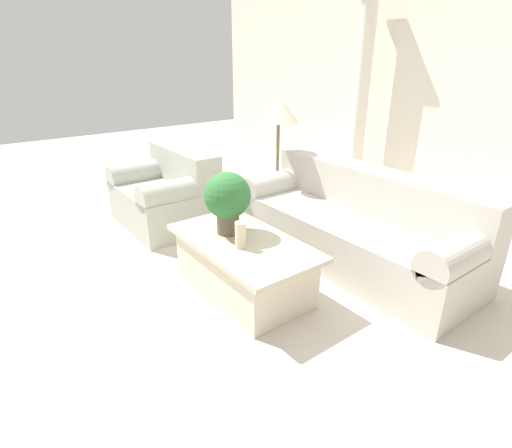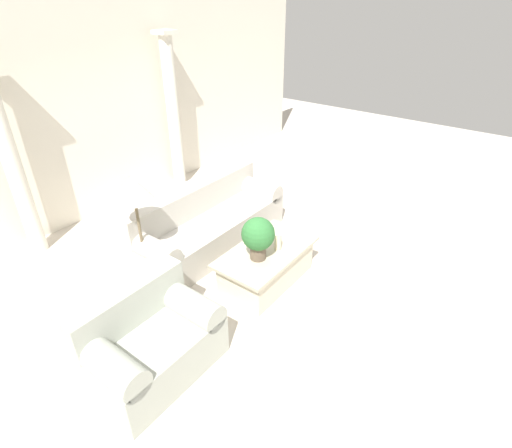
{
  "view_description": "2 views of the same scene",
  "coord_description": "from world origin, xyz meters",
  "px_view_note": "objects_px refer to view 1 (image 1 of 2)",
  "views": [
    {
      "loc": [
        2.26,
        -2.06,
        1.84
      ],
      "look_at": [
        -0.29,
        -0.15,
        0.47
      ],
      "focal_mm": 28.0,
      "sensor_mm": 36.0,
      "label": 1
    },
    {
      "loc": [
        -3.33,
        -2.68,
        3.16
      ],
      "look_at": [
        0.06,
        -0.12,
        0.64
      ],
      "focal_mm": 28.0,
      "sensor_mm": 36.0,
      "label": 2
    }
  ],
  "objects_px": {
    "potted_plant": "(227,198)",
    "floor_lamp": "(279,114)",
    "loveseat": "(167,193)",
    "sofa_long": "(355,226)",
    "coffee_table": "(243,265)"
  },
  "relations": [
    {
      "from": "sofa_long",
      "to": "coffee_table",
      "type": "xyz_separation_m",
      "value": [
        -0.18,
        -1.17,
        -0.11
      ]
    },
    {
      "from": "loveseat",
      "to": "floor_lamp",
      "type": "bearing_deg",
      "value": 50.91
    },
    {
      "from": "loveseat",
      "to": "floor_lamp",
      "type": "relative_size",
      "value": 0.82
    },
    {
      "from": "sofa_long",
      "to": "floor_lamp",
      "type": "distance_m",
      "value": 1.43
    },
    {
      "from": "potted_plant",
      "to": "floor_lamp",
      "type": "bearing_deg",
      "value": 122.94
    },
    {
      "from": "potted_plant",
      "to": "loveseat",
      "type": "bearing_deg",
      "value": 174.07
    },
    {
      "from": "coffee_table",
      "to": "potted_plant",
      "type": "bearing_deg",
      "value": -176.47
    },
    {
      "from": "loveseat",
      "to": "coffee_table",
      "type": "relative_size",
      "value": 0.91
    },
    {
      "from": "potted_plant",
      "to": "floor_lamp",
      "type": "relative_size",
      "value": 0.36
    },
    {
      "from": "loveseat",
      "to": "floor_lamp",
      "type": "distance_m",
      "value": 1.54
    },
    {
      "from": "sofa_long",
      "to": "potted_plant",
      "type": "distance_m",
      "value": 1.3
    },
    {
      "from": "loveseat",
      "to": "coffee_table",
      "type": "height_order",
      "value": "loveseat"
    },
    {
      "from": "coffee_table",
      "to": "floor_lamp",
      "type": "distance_m",
      "value": 1.77
    },
    {
      "from": "loveseat",
      "to": "coffee_table",
      "type": "bearing_deg",
      "value": -4.89
    },
    {
      "from": "potted_plant",
      "to": "sofa_long",
      "type": "bearing_deg",
      "value": 72.75
    }
  ]
}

